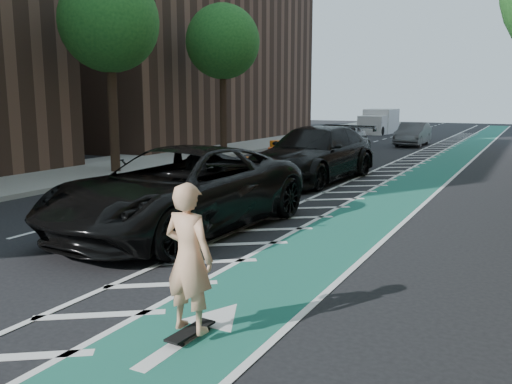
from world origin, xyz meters
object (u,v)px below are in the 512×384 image
Objects in this scene: suv_far at (314,154)px; barrel_a at (248,170)px; suv_near at (180,189)px; skateboarder at (189,258)px.

barrel_a is at bearing -141.28° from suv_far.
suv_near is 7.89× the size of barrel_a.
suv_near is 8.59m from suv_far.
skateboarder is at bearing -64.90° from barrel_a.
suv_far reaches higher than suv_near.
suv_near is 1.02× the size of suv_far.
skateboarder is 13.04m from barrel_a.
skateboarder is at bearing -70.49° from suv_far.
suv_far is (-3.51, 13.16, -0.08)m from skateboarder.
skateboarder reaches higher than suv_near.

